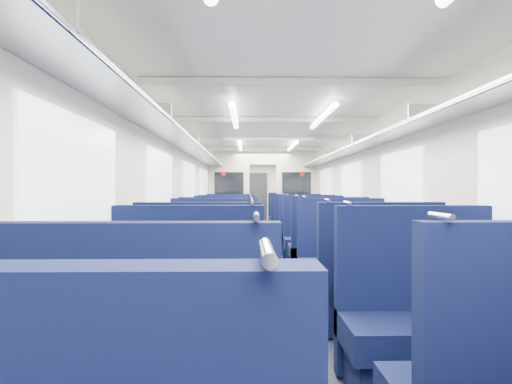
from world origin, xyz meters
name	(u,v)px	position (x,y,z in m)	size (l,w,h in m)	color
floor	(269,262)	(0.00, 0.00, 0.00)	(2.80, 18.00, 0.01)	black
ceiling	(269,136)	(0.00, 0.00, 2.35)	(2.80, 18.00, 0.01)	white
wall_left	(193,199)	(-1.40, 0.00, 1.18)	(0.02, 18.00, 2.35)	beige
dado_left	(194,244)	(-1.39, 0.00, 0.35)	(0.03, 17.90, 0.70)	black
wall_right	(344,199)	(1.40, 0.00, 1.18)	(0.02, 18.00, 2.35)	beige
dado_right	(343,243)	(1.39, 0.00, 0.35)	(0.03, 17.90, 0.70)	black
wall_far	(258,194)	(0.00, 9.00, 1.18)	(2.80, 0.02, 2.35)	beige
luggage_rack_left	(203,156)	(-1.21, 0.00, 1.97)	(0.36, 17.40, 0.18)	#B2B5BA
luggage_rack_right	(334,156)	(1.21, 0.00, 1.97)	(0.36, 17.40, 0.18)	#B2B5BA
windows	(270,186)	(0.00, -0.46, 1.42)	(2.78, 15.60, 0.75)	white
ceiling_fittings	(269,137)	(0.00, -0.26, 2.29)	(2.70, 16.06, 0.11)	silver
end_door	(258,198)	(0.00, 8.94, 1.00)	(0.75, 0.06, 2.00)	black
bulkhead	(263,194)	(0.00, 3.12, 1.23)	(2.80, 0.10, 2.35)	silver
seat_6	(184,327)	(-0.83, -4.75, 0.39)	(1.15, 0.63, 1.28)	#0B1339
seat_7	(423,330)	(0.83, -4.84, 0.39)	(1.15, 0.63, 1.28)	#0B1339
seat_8	(200,292)	(-0.83, -3.77, 0.39)	(1.15, 0.63, 1.28)	#0B1339
seat_9	(375,291)	(0.83, -3.76, 0.39)	(1.15, 0.63, 1.28)	#0B1339
seat_10	(212,266)	(-0.83, -2.48, 0.39)	(1.15, 0.63, 1.28)	#0B1339
seat_11	(345,266)	(0.83, -2.52, 0.39)	(1.15, 0.63, 1.28)	#0B1339
seat_12	(218,253)	(-0.83, -1.40, 0.39)	(1.15, 0.63, 1.28)	#0B1339
seat_13	(328,253)	(0.83, -1.41, 0.39)	(1.15, 0.63, 1.28)	#0B1339
seat_14	(223,243)	(-0.83, -0.22, 0.39)	(1.15, 0.63, 1.28)	#0B1339
seat_15	(315,243)	(0.83, -0.23, 0.39)	(1.15, 0.63, 1.28)	#0B1339
seat_16	(227,235)	(-0.83, 0.97, 0.39)	(1.15, 0.63, 1.28)	#0B1339
seat_17	(306,235)	(0.83, 0.95, 0.39)	(1.15, 0.63, 1.28)	#0B1339
seat_18	(229,230)	(-0.83, 2.06, 0.39)	(1.15, 0.63, 1.28)	#0B1339
seat_19	(299,230)	(0.83, 2.10, 0.39)	(1.15, 0.63, 1.28)	#0B1339
seat_20	(233,223)	(-0.83, 4.15, 0.39)	(1.15, 0.63, 1.28)	#0B1339
seat_21	(291,223)	(0.83, 4.03, 0.39)	(1.15, 0.63, 1.28)	#0B1339
seat_22	(234,220)	(-0.83, 5.28, 0.39)	(1.15, 0.63, 1.28)	#0B1339
seat_23	(287,220)	(0.83, 5.28, 0.39)	(1.15, 0.63, 1.28)	#0B1339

